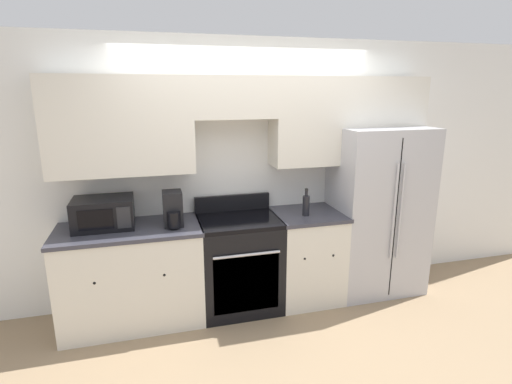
# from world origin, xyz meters

# --- Properties ---
(ground_plane) EXTENTS (12.00, 12.00, 0.00)m
(ground_plane) POSITION_xyz_m (0.00, 0.00, 0.00)
(ground_plane) COLOR #937A5B
(wall_back) EXTENTS (8.00, 0.39, 2.60)m
(wall_back) POSITION_xyz_m (0.01, 0.58, 1.52)
(wall_back) COLOR white
(wall_back) RESTS_ON ground_plane
(lower_cabinets_left) EXTENTS (1.27, 0.64, 0.92)m
(lower_cabinets_left) POSITION_xyz_m (-1.18, 0.31, 0.46)
(lower_cabinets_left) COLOR silver
(lower_cabinets_left) RESTS_ON ground_plane
(lower_cabinets_right) EXTENTS (0.67, 0.64, 0.92)m
(lower_cabinets_right) POSITION_xyz_m (0.53, 0.31, 0.46)
(lower_cabinets_right) COLOR silver
(lower_cabinets_right) RESTS_ON ground_plane
(oven_range) EXTENTS (0.77, 0.65, 1.08)m
(oven_range) POSITION_xyz_m (-0.17, 0.31, 0.47)
(oven_range) COLOR black
(oven_range) RESTS_ON ground_plane
(refrigerator) EXTENTS (0.94, 0.77, 1.75)m
(refrigerator) POSITION_xyz_m (1.33, 0.37, 0.87)
(refrigerator) COLOR #B7B7BC
(refrigerator) RESTS_ON ground_plane
(microwave) EXTENTS (0.51, 0.37, 0.27)m
(microwave) POSITION_xyz_m (-1.38, 0.38, 1.05)
(microwave) COLOR black
(microwave) RESTS_ON lower_cabinets_left
(bottle) EXTENTS (0.07, 0.07, 0.27)m
(bottle) POSITION_xyz_m (0.48, 0.24, 1.03)
(bottle) COLOR black
(bottle) RESTS_ON lower_cabinets_right
(coffee_maker) EXTENTS (0.17, 0.27, 0.31)m
(coffee_maker) POSITION_xyz_m (-0.78, 0.27, 1.07)
(coffee_maker) COLOR black
(coffee_maker) RESTS_ON lower_cabinets_left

